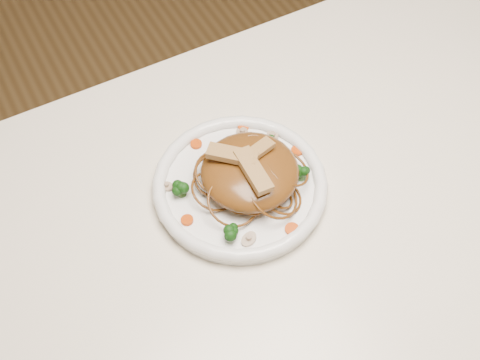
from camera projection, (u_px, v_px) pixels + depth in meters
name	position (u px, v px, depth m)	size (l,w,h in m)	color
table	(307.00, 249.00, 1.03)	(1.20, 0.80, 0.75)	white
plate	(240.00, 188.00, 0.97)	(0.26, 0.26, 0.02)	white
noodle_mound	(250.00, 171.00, 0.94)	(0.15, 0.15, 0.05)	brown
chicken_a	(256.00, 152.00, 0.93)	(0.06, 0.02, 0.01)	tan
chicken_b	(232.00, 155.00, 0.92)	(0.07, 0.02, 0.01)	tan
chicken_c	(253.00, 171.00, 0.91)	(0.08, 0.03, 0.01)	tan
broccoli_0	(266.00, 142.00, 0.99)	(0.02, 0.02, 0.03)	#0F410D
broccoli_1	(181.00, 189.00, 0.94)	(0.03, 0.03, 0.03)	#0F410D
broccoli_2	(232.00, 231.00, 0.90)	(0.03, 0.03, 0.03)	#0F410D
broccoli_3	(302.00, 171.00, 0.96)	(0.03, 0.03, 0.03)	#0F410D
carrot_0	(243.00, 127.00, 1.02)	(0.02, 0.02, 0.01)	#C84907
carrot_1	(187.00, 220.00, 0.92)	(0.02, 0.02, 0.01)	#C84907
carrot_2	(297.00, 151.00, 1.00)	(0.02, 0.02, 0.01)	#C84907
carrot_3	(196.00, 144.00, 1.00)	(0.02, 0.02, 0.01)	#C84907
carrot_4	(292.00, 229.00, 0.92)	(0.02, 0.02, 0.01)	#C84907
mushroom_0	(249.00, 239.00, 0.91)	(0.03, 0.03, 0.01)	#C4AE93
mushroom_1	(272.00, 136.00, 1.01)	(0.03, 0.03, 0.01)	#C4AE93
mushroom_2	(167.00, 187.00, 0.96)	(0.02, 0.02, 0.01)	#C4AE93
mushroom_3	(243.00, 133.00, 1.02)	(0.02, 0.02, 0.01)	#C4AE93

